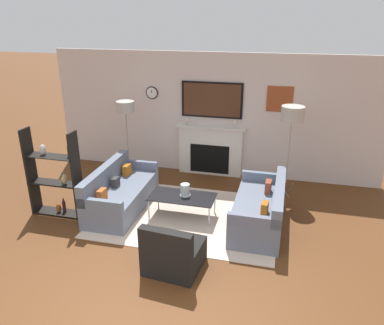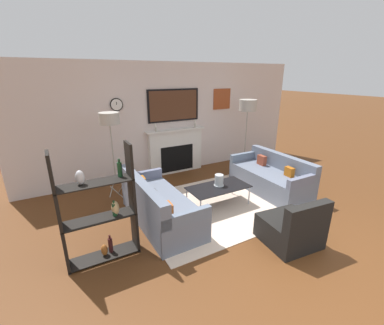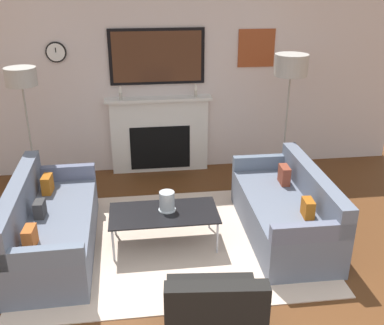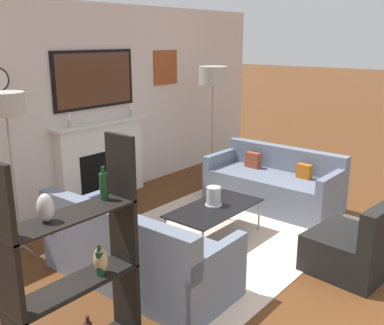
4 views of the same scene
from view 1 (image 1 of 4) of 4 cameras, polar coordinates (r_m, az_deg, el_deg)
The scene contains 11 objects.
ground_plane at distance 4.95m, azimuth -8.77°, elevation -22.16°, with size 60.00×60.00×0.00m, color #593116.
fireplace_wall at distance 8.33m, azimuth 3.05°, elevation 6.43°, with size 7.32×0.28×2.70m.
area_rug at distance 6.87m, azimuth -0.69°, elevation -8.09°, with size 3.22×2.33×0.01m.
couch_left at distance 7.15m, azimuth -10.90°, elevation -4.69°, with size 0.84×1.90×0.82m.
couch_right at distance 6.56m, azimuth 10.41°, elevation -7.16°, with size 0.82×1.80×0.78m.
armchair at distance 5.46m, azimuth -2.89°, elevation -13.72°, with size 0.82×0.80×0.77m.
coffee_table at distance 6.70m, azimuth -1.50°, elevation -5.34°, with size 1.17×0.60×0.40m.
hurricane_candle at distance 6.68m, azimuth -1.06°, elevation -4.28°, with size 0.19×0.19×0.22m.
floor_lamp_left at distance 8.04m, azimuth -10.11°, elevation 8.16°, with size 0.38×0.38×1.74m.
floor_lamp_right at distance 7.34m, azimuth 15.08°, elevation 7.05°, with size 0.44×0.44×1.83m.
shelf_unit at distance 7.06m, azimuth -20.21°, elevation -2.01°, with size 0.95×0.28×1.59m.
Camera 1 is at (1.54, -3.25, 3.40)m, focal length 35.00 mm.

